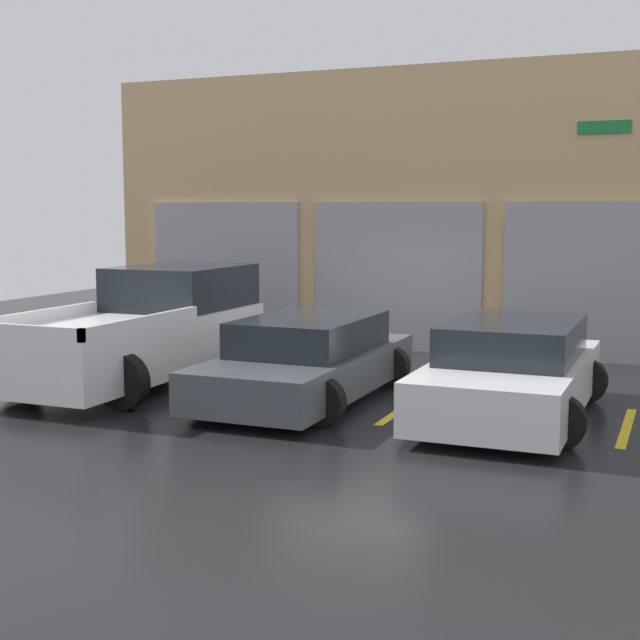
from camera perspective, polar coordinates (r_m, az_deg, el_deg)
ground_plane at (r=14.65m, az=2.04°, el=-3.66°), size 28.00×28.00×0.00m
shophouse_building at (r=17.51m, az=5.86°, el=6.79°), size 12.92×0.68×5.43m
pickup_truck at (r=14.50m, az=-11.03°, el=-0.60°), size 2.52×5.14×1.78m
sedan_white at (r=12.03m, az=12.15°, el=-3.28°), size 2.24×4.32×1.27m
sedan_side at (r=12.88m, az=-0.80°, el=-2.60°), size 2.23×4.48×1.19m
parking_stripe_far_left at (r=15.23m, az=-16.27°, el=-3.52°), size 0.12×2.20×0.01m
parking_stripe_left at (r=13.60m, az=-6.55°, el=-4.53°), size 0.12×2.20×0.01m
parking_stripe_centre at (r=12.46m, az=5.38°, el=-5.59°), size 0.12×2.20×0.01m
parking_stripe_right at (r=11.96m, az=19.03°, el=-6.50°), size 0.12×2.20×0.01m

